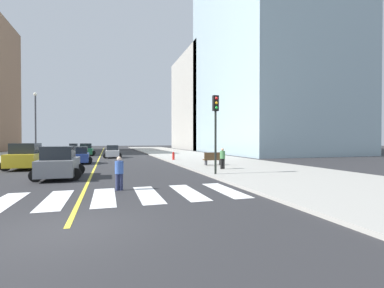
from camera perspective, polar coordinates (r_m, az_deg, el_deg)
name	(u,v)px	position (r m, az deg, el deg)	size (l,w,h in m)	color
ground_plane	(67,229)	(8.37, -24.33, -15.55)	(220.00, 220.00, 0.00)	#28282B
sidewalk_kerb_east	(215,161)	(30.19, 4.83, -3.50)	(10.00, 120.00, 0.15)	#9E9B93
crosswalk_paint	(81,198)	(12.24, -21.87, -10.28)	(13.50, 4.00, 0.01)	silver
lane_divider_paint	(101,154)	(48.04, -18.14, -2.02)	(0.16, 80.00, 0.01)	yellow
parking_garage_concrete	(215,103)	(73.97, 4.74, 8.31)	(18.00, 24.00, 23.98)	#9E9B93
car_green_nearest	(86,150)	(44.65, -20.86, -1.14)	(2.59, 4.14, 1.85)	#236B42
car_white_second	(113,152)	(38.23, -15.96, -1.56)	(2.40, 3.78, 1.67)	silver
car_blue_third	(80,156)	(29.80, -22.02, -2.25)	(2.43, 3.81, 1.68)	#2D479E
car_gray_fourth	(59,163)	(18.96, -25.55, -3.58)	(2.76, 4.41, 1.97)	slate
car_silver_fifth	(74,148)	(59.06, -23.06, -0.77)	(2.33, 3.73, 1.67)	#B7B7BC
car_yellow_sixth	(27,157)	(26.27, -30.78, -2.28)	(2.97, 4.72, 2.09)	gold
traffic_light_near_corner	(216,119)	(18.06, 4.86, 5.11)	(0.36, 0.41, 5.07)	black
park_bench	(214,159)	(24.44, 4.45, -3.08)	(1.82, 0.64, 1.12)	brown
pedestrian_crossing	(119,172)	(13.45, -14.70, -5.52)	(0.39, 0.39, 1.58)	#232847
pedestrian_waiting_east	(223,158)	(21.27, 6.27, -2.77)	(0.39, 0.39, 1.58)	black
fire_hydrant	(173,156)	(31.01, -3.83, -2.45)	(0.26, 0.26, 0.89)	red
street_lamp	(36,119)	(40.75, -29.42, 4.40)	(0.44, 0.44, 8.27)	#38383D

